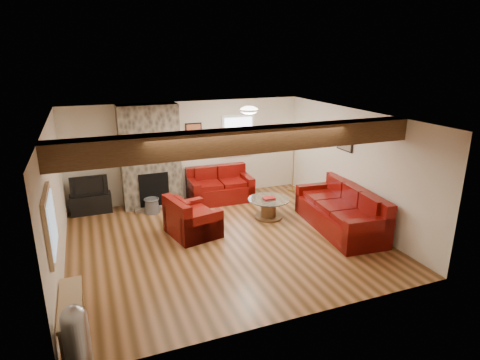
# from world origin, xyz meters

# --- Properties ---
(room) EXTENTS (8.00, 8.00, 8.00)m
(room) POSITION_xyz_m (0.00, 0.00, 1.25)
(room) COLOR #543416
(room) RESTS_ON ground
(floor) EXTENTS (6.00, 6.00, 0.00)m
(floor) POSITION_xyz_m (0.00, 0.00, 0.00)
(floor) COLOR #543416
(floor) RESTS_ON ground
(oak_beam) EXTENTS (6.00, 0.36, 0.38)m
(oak_beam) POSITION_xyz_m (0.00, -1.25, 2.31)
(oak_beam) COLOR #311E0E
(oak_beam) RESTS_ON room
(chimney_breast) EXTENTS (1.40, 0.67, 2.50)m
(chimney_breast) POSITION_xyz_m (-1.00, 2.49, 1.22)
(chimney_breast) COLOR #342F28
(chimney_breast) RESTS_ON floor
(back_window) EXTENTS (0.90, 0.08, 1.10)m
(back_window) POSITION_xyz_m (1.35, 2.71, 1.55)
(back_window) COLOR white
(back_window) RESTS_ON room
(hatch_window) EXTENTS (0.08, 1.00, 0.90)m
(hatch_window) POSITION_xyz_m (-2.96, -1.50, 1.45)
(hatch_window) COLOR #A68157
(hatch_window) RESTS_ON room
(ceiling_dome) EXTENTS (0.40, 0.40, 0.18)m
(ceiling_dome) POSITION_xyz_m (0.90, 0.90, 2.44)
(ceiling_dome) COLOR white
(ceiling_dome) RESTS_ON room
(artwork_back) EXTENTS (0.42, 0.06, 0.52)m
(artwork_back) POSITION_xyz_m (0.15, 2.71, 1.70)
(artwork_back) COLOR black
(artwork_back) RESTS_ON room
(artwork_right) EXTENTS (0.06, 0.55, 0.42)m
(artwork_right) POSITION_xyz_m (2.96, 0.30, 1.75)
(artwork_right) COLOR black
(artwork_right) RESTS_ON room
(sofa_three) EXTENTS (1.21, 2.46, 0.92)m
(sofa_three) POSITION_xyz_m (2.48, -0.37, 0.46)
(sofa_three) COLOR #450804
(sofa_three) RESTS_ON floor
(loveseat) EXTENTS (1.61, 0.96, 0.84)m
(loveseat) POSITION_xyz_m (0.67, 2.23, 0.42)
(loveseat) COLOR #450804
(loveseat) RESTS_ON floor
(armchair_red) EXTENTS (1.10, 1.19, 0.82)m
(armchair_red) POSITION_xyz_m (-0.51, 0.51, 0.41)
(armchair_red) COLOR #450804
(armchair_red) RESTS_ON floor
(coffee_table) EXTENTS (0.95, 0.95, 0.50)m
(coffee_table) POSITION_xyz_m (1.33, 0.73, 0.23)
(coffee_table) COLOR #422A15
(coffee_table) RESTS_ON floor
(tv_cabinet) EXTENTS (0.92, 0.37, 0.46)m
(tv_cabinet) POSITION_xyz_m (-2.45, 2.53, 0.23)
(tv_cabinet) COLOR black
(tv_cabinet) RESTS_ON floor
(television) EXTENTS (0.83, 0.11, 0.48)m
(television) POSITION_xyz_m (-2.45, 2.53, 0.70)
(television) COLOR black
(television) RESTS_ON tv_cabinet
(floor_lamp) EXTENTS (0.43, 0.43, 1.67)m
(floor_lamp) POSITION_xyz_m (2.80, 2.28, 1.43)
(floor_lamp) COLOR #AE8848
(floor_lamp) RESTS_ON floor
(pine_bench) EXTENTS (0.29, 1.26, 0.47)m
(pine_bench) POSITION_xyz_m (-2.83, -1.89, 0.24)
(pine_bench) COLOR #A68157
(pine_bench) RESTS_ON floor
(pedal_bin) EXTENTS (0.36, 0.36, 0.79)m
(pedal_bin) POSITION_xyz_m (-2.77, -2.54, 0.40)
(pedal_bin) COLOR #A9A9AE
(pedal_bin) RESTS_ON floor
(coal_bucket) EXTENTS (0.38, 0.38, 0.35)m
(coal_bucket) POSITION_xyz_m (-1.11, 2.03, 0.18)
(coal_bucket) COLOR slate
(coal_bucket) RESTS_ON floor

